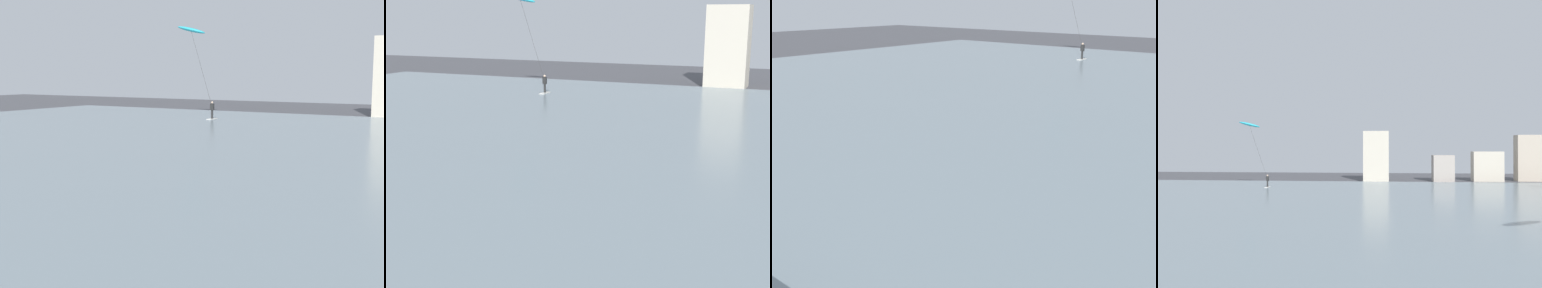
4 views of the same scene
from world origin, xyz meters
The scene contains 3 objects.
water_bay centered at (0.00, 31.29, 0.05)m, with size 84.00×52.00×0.10m, color gray.
far_shore_buildings centered at (8.82, 59.93, 3.26)m, with size 28.67×5.09×7.90m.
kitesurfer_cyan centered at (-19.58, 47.52, 7.48)m, with size 4.40×2.15×8.82m.
Camera 4 is at (-1.84, -3.59, 5.19)m, focal length 36.89 mm.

